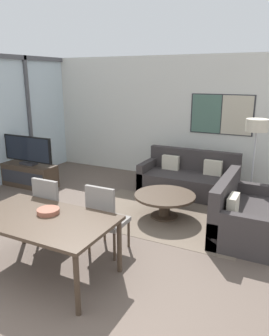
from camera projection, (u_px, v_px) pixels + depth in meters
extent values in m
plane|color=brown|center=(3.00, 325.00, 3.21)|extent=(24.00, 24.00, 0.00)
cube|color=silver|center=(184.00, 119.00, 7.47)|extent=(7.86, 0.06, 2.80)
cube|color=#2D2D33|center=(221.00, 114.00, 7.03)|extent=(1.35, 0.01, 0.86)
cube|color=#4C7060|center=(206.00, 114.00, 7.17)|extent=(0.64, 0.02, 0.82)
cube|color=beige|center=(237.00, 115.00, 6.88)|extent=(0.64, 0.02, 0.82)
cube|color=#515156|center=(29.00, 117.00, 7.78)|extent=(0.07, 0.08, 2.80)
cube|color=#706051|center=(164.00, 216.00, 5.67)|extent=(2.72, 1.80, 0.01)
cube|color=#423326|center=(30.00, 175.00, 7.18)|extent=(1.25, 0.45, 0.50)
cube|color=#2D2D33|center=(22.00, 178.00, 6.98)|extent=(1.15, 0.01, 0.27)
cube|color=#2D2D33|center=(29.00, 163.00, 7.10)|extent=(0.36, 0.20, 0.05)
cube|color=#2D2D33|center=(28.00, 160.00, 7.08)|extent=(0.06, 0.03, 0.08)
cube|color=black|center=(27.00, 149.00, 7.01)|extent=(1.28, 0.04, 0.55)
cube|color=black|center=(27.00, 149.00, 6.99)|extent=(1.19, 0.01, 0.50)
cube|color=#383333|center=(188.00, 184.00, 6.71)|extent=(1.93, 0.89, 0.42)
cube|color=#383333|center=(193.00, 169.00, 6.97)|extent=(1.93, 0.16, 0.86)
cube|color=#383333|center=(148.00, 174.00, 7.08)|extent=(0.14, 0.89, 0.60)
cube|color=#383333|center=(233.00, 186.00, 6.30)|extent=(0.14, 0.89, 0.60)
cube|color=beige|center=(171.00, 163.00, 6.97)|extent=(0.36, 0.12, 0.30)
cube|color=beige|center=(213.00, 168.00, 6.58)|extent=(0.36, 0.12, 0.30)
cube|color=#383333|center=(248.00, 222.00, 4.99)|extent=(0.89, 1.57, 0.42)
cube|color=#383333|center=(225.00, 204.00, 5.08)|extent=(0.16, 1.57, 0.86)
cube|color=#383333|center=(240.00, 236.00, 4.35)|extent=(0.89, 0.14, 0.60)
cube|color=#383333|center=(255.00, 201.00, 5.58)|extent=(0.89, 0.14, 0.60)
cube|color=beige|center=(233.00, 205.00, 4.66)|extent=(0.12, 0.36, 0.30)
cylinder|color=#423326|center=(164.00, 216.00, 5.66)|extent=(0.47, 0.47, 0.03)
cylinder|color=#423326|center=(165.00, 207.00, 5.62)|extent=(0.19, 0.19, 0.37)
cylinder|color=#423326|center=(165.00, 196.00, 5.56)|extent=(1.04, 1.04, 0.04)
cube|color=#423326|center=(42.00, 219.00, 3.87)|extent=(1.72, 0.98, 0.04)
cylinder|color=#423326|center=(77.00, 285.00, 3.25)|extent=(0.06, 0.06, 0.70)
cylinder|color=#423326|center=(22.00, 221.00, 4.68)|extent=(0.06, 0.06, 0.70)
cylinder|color=#423326|center=(119.00, 246.00, 3.99)|extent=(0.06, 0.06, 0.70)
cube|color=gray|center=(57.00, 213.00, 4.76)|extent=(0.46, 0.46, 0.06)
cube|color=gray|center=(46.00, 198.00, 4.51)|extent=(0.42, 0.05, 0.53)
cylinder|color=#423326|center=(38.00, 230.00, 4.74)|extent=(0.04, 0.04, 0.40)
cylinder|color=#423326|center=(60.00, 236.00, 4.57)|extent=(0.04, 0.04, 0.40)
cylinder|color=#423326|center=(56.00, 219.00, 5.08)|extent=(0.04, 0.04, 0.40)
cylinder|color=#423326|center=(77.00, 224.00, 4.91)|extent=(0.04, 0.04, 0.40)
cube|color=gray|center=(109.00, 221.00, 4.47)|extent=(0.46, 0.46, 0.06)
cube|color=gray|center=(100.00, 207.00, 4.21)|extent=(0.42, 0.05, 0.53)
cylinder|color=#423326|center=(89.00, 240.00, 4.45)|extent=(0.04, 0.04, 0.40)
cylinder|color=#423326|center=(114.00, 247.00, 4.27)|extent=(0.04, 0.04, 0.40)
cylinder|color=#423326|center=(104.00, 228.00, 4.79)|extent=(0.04, 0.04, 0.40)
cylinder|color=#423326|center=(129.00, 234.00, 4.62)|extent=(0.04, 0.04, 0.40)
cylinder|color=#995642|center=(48.00, 211.00, 3.97)|extent=(0.27, 0.27, 0.06)
torus|color=#995642|center=(48.00, 210.00, 3.97)|extent=(0.27, 0.27, 0.02)
cylinder|color=#2D2D33|center=(249.00, 205.00, 6.16)|extent=(0.28, 0.28, 0.02)
cylinder|color=#B7B7BC|center=(253.00, 169.00, 5.97)|extent=(0.03, 0.03, 1.38)
cylinder|color=beige|center=(257.00, 125.00, 5.76)|extent=(0.39, 0.39, 0.22)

